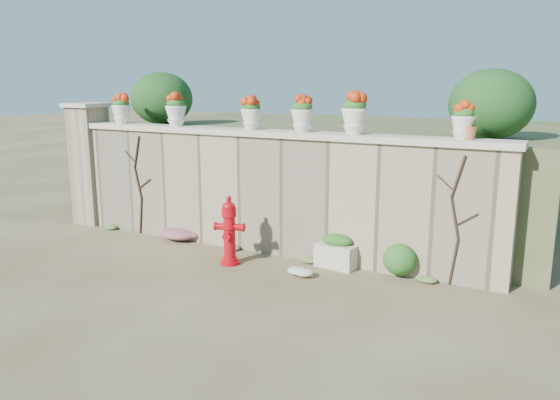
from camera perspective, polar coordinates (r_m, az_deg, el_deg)
The scene contains 21 objects.
ground at distance 8.22m, azimuth -7.78°, elevation -8.47°, with size 80.00×80.00×0.00m, color #4E4127.
stone_wall at distance 9.40m, azimuth -1.54°, elevation 0.62°, with size 8.00×0.40×2.00m, color gray.
wall_cap at distance 9.25m, azimuth -1.58°, elevation 7.00°, with size 8.10×0.52×0.10m, color beige.
gate_pillar at distance 11.94m, azimuth -19.17°, elevation 3.67°, with size 0.72×0.72×2.48m.
raised_fill at distance 12.24m, azimuth 5.90°, elevation 3.26°, with size 9.00×6.00×2.00m, color #384C23.
back_shrub_left at distance 12.04m, azimuth -12.22°, elevation 10.32°, with size 1.30×1.30×1.10m, color #143814.
back_shrub_right at distance 9.28m, azimuth 21.20°, elevation 9.31°, with size 1.30×1.30×1.10m, color #143814.
vine_left at distance 10.79m, azimuth -14.57°, elevation 1.68°, with size 0.60×0.04×1.91m.
vine_right at distance 8.12m, azimuth 17.87°, elevation -1.90°, with size 0.60×0.04×1.91m.
fire_hydrant at distance 8.79m, azimuth -5.32°, elevation -3.18°, with size 0.49×0.35×1.12m.
planter_box at distance 8.76m, azimuth 5.98°, elevation -5.39°, with size 0.69×0.45×0.54m.
green_shrub at distance 8.45m, azimuth 11.75°, elevation -5.73°, with size 0.68×0.61×0.64m, color #1E5119.
magenta_clump at distance 10.38m, azimuth -10.74°, elevation -3.39°, with size 1.02×0.68×0.27m, color #B22375.
white_flowers at distance 8.35m, azimuth 2.18°, elevation -7.40°, with size 0.48×0.38×0.17m, color white.
urn_pot_0 at distance 11.17m, azimuth -16.26°, elevation 9.13°, with size 0.36×0.36×0.57m.
urn_pot_1 at distance 10.28m, azimuth -10.83°, elevation 9.24°, with size 0.38×0.38×0.60m.
urn_pot_2 at distance 9.36m, azimuth -3.01°, elevation 9.04°, with size 0.35×0.35×0.56m.
urn_pot_3 at distance 8.90m, azimuth 2.35°, elevation 8.97°, with size 0.37×0.37×0.58m.
urn_pot_4 at distance 8.55m, azimuth 7.80°, elevation 8.94°, with size 0.41×0.41×0.64m.
urn_pot_5 at distance 8.13m, azimuth 18.61°, elevation 7.86°, with size 0.33×0.33×0.52m.
terracotta_pot at distance 8.13m, azimuth 19.05°, elevation 6.96°, with size 0.25×0.25×0.30m.
Camera 1 is at (4.56, -6.20, 2.88)m, focal length 35.00 mm.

